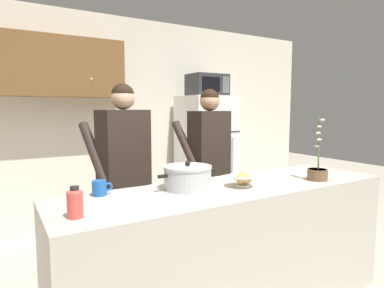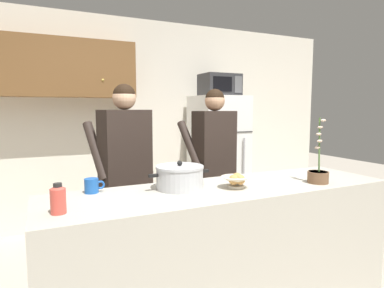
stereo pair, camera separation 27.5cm
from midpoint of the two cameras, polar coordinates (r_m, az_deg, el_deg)
back_wall_unit at (r=4.25m, az=-16.80°, el=5.38°), size 6.00×0.48×2.60m
kitchen_island at (r=2.48m, az=3.52°, el=-17.82°), size 2.48×0.68×0.92m
refrigerator at (r=4.40m, az=0.66°, el=-2.31°), size 0.64×0.68×1.63m
microwave at (r=4.35m, az=0.83°, el=10.20°), size 0.48×0.37×0.28m
person_near_pot at (r=2.83m, az=-14.57°, el=-2.55°), size 0.59×0.52×1.67m
person_by_sink at (r=3.26m, az=0.52°, el=-1.44°), size 0.57×0.50×1.66m
cooking_pot at (r=2.24m, az=-4.28°, el=-5.84°), size 0.44×0.33×0.20m
coffee_mug at (r=2.20m, az=-19.26°, el=-7.28°), size 0.13×0.09×0.10m
bread_bowl at (r=2.31m, az=5.45°, el=-6.24°), size 0.21×0.21×0.10m
bottle_near_edge at (r=1.81m, az=-23.90°, el=-9.31°), size 0.08×0.08×0.16m
potted_orchid at (r=2.64m, az=18.24°, el=-4.52°), size 0.15×0.15×0.48m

